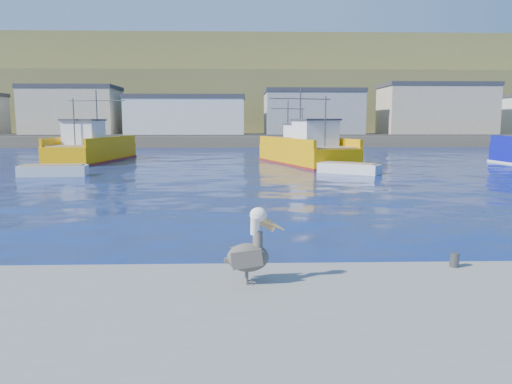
% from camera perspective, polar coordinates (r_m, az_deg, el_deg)
% --- Properties ---
extents(ground, '(260.00, 260.00, 0.00)m').
position_cam_1_polar(ground, '(14.11, 4.59, -6.64)').
color(ground, '#061750').
rests_on(ground, ground).
extents(dock_bollards, '(36.20, 0.20, 0.30)m').
position_cam_1_polar(dock_bollards, '(10.79, 9.85, -7.77)').
color(dock_bollards, '#4C4C4C').
rests_on(dock_bollards, dock).
extents(far_shore, '(200.00, 81.00, 24.00)m').
position_cam_1_polar(far_shore, '(122.90, -1.10, 10.53)').
color(far_shore, brown).
rests_on(far_shore, ground).
extents(trawler_yellow_a, '(5.69, 12.52, 6.62)m').
position_cam_1_polar(trawler_yellow_a, '(48.15, -18.26, 4.65)').
color(trawler_yellow_a, '#DE9803').
rests_on(trawler_yellow_a, ground).
extents(trawler_yellow_b, '(7.61, 12.85, 6.62)m').
position_cam_1_polar(trawler_yellow_b, '(42.64, 5.85, 4.63)').
color(trawler_yellow_b, '#DE9803').
rests_on(trawler_yellow_b, ground).
extents(boat_orange, '(6.31, 9.27, 6.13)m').
position_cam_1_polar(boat_orange, '(59.29, 4.17, 5.55)').
color(boat_orange, '#D04D1D').
rests_on(boat_orange, ground).
extents(skiff_left, '(4.42, 1.93, 0.93)m').
position_cam_1_polar(skiff_left, '(35.75, -22.16, 2.18)').
color(skiff_left, silver).
rests_on(skiff_left, ground).
extents(skiff_mid, '(4.35, 3.59, 0.92)m').
position_cam_1_polar(skiff_mid, '(35.42, 10.60, 2.58)').
color(skiff_mid, silver).
rests_on(skiff_mid, ground).
extents(pelican, '(1.19, 0.50, 1.47)m').
position_cam_1_polar(pelican, '(9.55, -0.68, -6.76)').
color(pelican, '#595451').
rests_on(pelican, dock).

